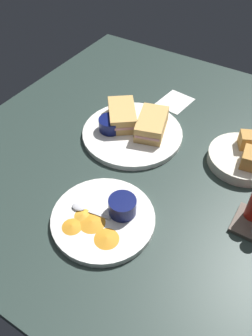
{
  "coord_description": "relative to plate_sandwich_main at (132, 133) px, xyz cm",
  "views": [
    {
      "loc": [
        63.67,
        28.49,
        65.02
      ],
      "look_at": [
        12.29,
        -3.59,
        3.0
      ],
      "focal_mm": 36.43,
      "sensor_mm": 36.0,
      "label": 1
    }
  ],
  "objects": [
    {
      "name": "plate_sandwich_main",
      "position": [
        0.0,
        0.0,
        0.0
      ],
      "size": [
        29.11,
        29.11,
        1.6
      ],
      "primitive_type": "cylinder",
      "color": "white",
      "rests_on": "ground_plane"
    },
    {
      "name": "spoon_by_dark_ramekin",
      "position": [
        -0.56,
        -1.6,
        1.16
      ],
      "size": [
        7.35,
        8.61,
        0.8
      ],
      "color": "silver",
      "rests_on": "plate_sandwich_main"
    },
    {
      "name": "ramekin_light_gravy",
      "position": [
        26.06,
        13.11,
        2.97
      ],
      "size": [
        6.45,
        6.45,
        4.04
      ],
      "color": "#0C144C",
      "rests_on": "plate_chips_companion"
    },
    {
      "name": "plantain_chip_scatter",
      "position": [
        33.44,
        9.4,
        1.1
      ],
      "size": [
        10.02,
        14.71,
        0.6
      ],
      "color": "orange",
      "rests_on": "plate_chips_companion"
    },
    {
      "name": "ramekin_dark_sauce",
      "position": [
        2.89,
        -5.88,
        2.77
      ],
      "size": [
        6.87,
        6.87,
        3.65
      ],
      "color": "#0C144C",
      "rests_on": "plate_sandwich_main"
    },
    {
      "name": "sandwich_half_near",
      "position": [
        -3.19,
        4.52,
        3.2
      ],
      "size": [
        14.73,
        11.1,
        4.8
      ],
      "color": "tan",
      "rests_on": "plate_sandwich_main"
    },
    {
      "name": "bread_basket_rear",
      "position": [
        -6.03,
        31.1,
        1.32
      ],
      "size": [
        18.36,
        18.36,
        7.09
      ],
      "color": "silver",
      "rests_on": "ground_plane"
    },
    {
      "name": "ground_plane",
      "position": [
        2.54,
        10.65,
        -2.3
      ],
      "size": [
        110.0,
        110.0,
        3.0
      ],
      "primitive_type": "cube",
      "color": "#283833"
    },
    {
      "name": "plate_chips_companion",
      "position": [
        29.66,
        10.12,
        0.0
      ],
      "size": [
        23.96,
        23.96,
        1.6
      ],
      "primitive_type": "cylinder",
      "color": "white",
      "rests_on": "ground_plane"
    },
    {
      "name": "paper_napkin_folded",
      "position": [
        -21.94,
        3.1,
        -0.6
      ],
      "size": [
        12.01,
        10.27,
        0.4
      ],
      "primitive_type": "cube",
      "rotation": [
        0.0,
        0.0,
        -0.12
      ],
      "color": "white",
      "rests_on": "ground_plane"
    },
    {
      "name": "sandwich_half_far",
      "position": [
        -2.32,
        -5.02,
        3.2
      ],
      "size": [
        14.95,
        13.92,
        4.8
      ],
      "color": "tan",
      "rests_on": "plate_sandwich_main"
    },
    {
      "name": "spoon_by_gravy_ramekin",
      "position": [
        30.43,
        5.14,
        1.16
      ],
      "size": [
        3.0,
        9.96,
        0.8
      ],
      "color": "silver",
      "rests_on": "plate_chips_companion"
    }
  ]
}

